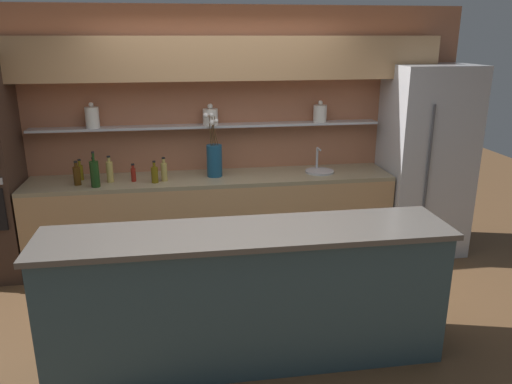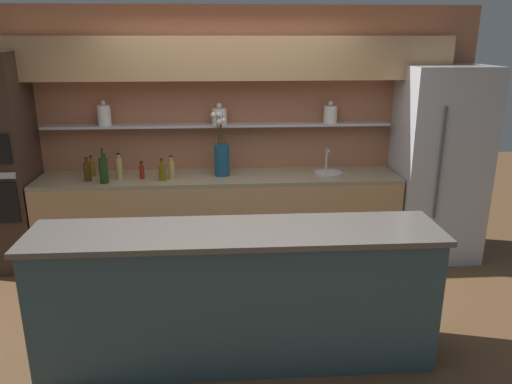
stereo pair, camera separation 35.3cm
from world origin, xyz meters
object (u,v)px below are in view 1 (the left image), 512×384
at_px(refrigerator, 425,161).
at_px(bottle_sauce_0, 133,174).
at_px(bottle_oil_6, 80,172).
at_px(bottle_wine_7, 95,174).
at_px(flower_vase, 214,157).
at_px(bottle_oil_1, 94,171).
at_px(bottle_spirit_5, 77,175).
at_px(bottle_spirit_3, 164,171).
at_px(sink_fixture, 319,170).
at_px(bottle_spirit_2, 110,171).
at_px(bottle_oil_4, 155,174).

height_order(refrigerator, bottle_sauce_0, refrigerator).
relative_size(bottle_oil_6, bottle_wine_7, 0.62).
distance_m(flower_vase, bottle_sauce_0, 0.82).
xyz_separation_m(flower_vase, bottle_sauce_0, (-0.81, -0.07, -0.12)).
distance_m(bottle_oil_1, bottle_spirit_5, 0.22).
relative_size(bottle_spirit_3, bottle_oil_6, 1.13).
height_order(sink_fixture, bottle_spirit_2, bottle_spirit_2).
relative_size(refrigerator, flower_vase, 3.06).
bearing_deg(bottle_spirit_5, bottle_oil_4, -2.51).
bearing_deg(bottle_oil_4, bottle_wine_7, -174.03).
bearing_deg(bottle_sauce_0, bottle_spirit_3, -5.70).
bearing_deg(sink_fixture, bottle_wine_7, -175.09).
xyz_separation_m(bottle_spirit_5, bottle_oil_6, (-0.00, 0.18, -0.01)).
height_order(flower_vase, bottle_wine_7, flower_vase).
bearing_deg(bottle_oil_6, bottle_wine_7, -56.03).
xyz_separation_m(bottle_oil_1, bottle_wine_7, (0.05, -0.27, 0.04)).
bearing_deg(bottle_wine_7, bottle_spirit_5, 153.63).
bearing_deg(bottle_oil_6, flower_vase, -2.98).
bearing_deg(bottle_spirit_5, bottle_sauce_0, 5.27).
xyz_separation_m(refrigerator, bottle_oil_6, (-3.60, 0.13, -0.01)).
relative_size(flower_vase, bottle_sauce_0, 3.70).
height_order(bottle_sauce_0, bottle_spirit_2, bottle_spirit_2).
xyz_separation_m(flower_vase, bottle_spirit_5, (-1.33, -0.11, -0.10)).
relative_size(sink_fixture, bottle_oil_4, 1.37).
xyz_separation_m(bottle_oil_1, bottle_oil_4, (0.61, -0.21, -0.01)).
relative_size(refrigerator, bottle_oil_6, 9.54).
relative_size(bottle_sauce_0, bottle_oil_6, 0.84).
distance_m(sink_fixture, bottle_oil_6, 2.44).
xyz_separation_m(bottle_spirit_3, bottle_wine_7, (-0.64, -0.11, 0.03)).
distance_m(refrigerator, bottle_spirit_3, 2.77).
bearing_deg(bottle_wine_7, bottle_oil_4, 5.97).
relative_size(sink_fixture, bottle_oil_1, 1.33).
height_order(bottle_oil_4, bottle_wine_7, bottle_wine_7).
bearing_deg(bottle_oil_4, sink_fixture, 4.57).
bearing_deg(refrigerator, bottle_spirit_3, -179.24).
distance_m(bottle_spirit_5, bottle_oil_6, 0.18).
bearing_deg(sink_fixture, refrigerator, -2.40).
distance_m(refrigerator, bottle_oil_4, 2.87).
height_order(sink_fixture, bottle_oil_1, sink_fixture).
relative_size(bottle_spirit_5, bottle_wine_7, 0.69).
height_order(bottle_oil_1, bottle_spirit_2, bottle_spirit_2).
bearing_deg(bottle_spirit_3, refrigerator, 0.76).
xyz_separation_m(flower_vase, bottle_oil_1, (-1.20, 0.07, -0.11)).
bearing_deg(bottle_oil_1, bottle_oil_6, 179.32).
distance_m(sink_fixture, bottle_spirit_3, 1.62).
relative_size(bottle_sauce_0, bottle_oil_1, 0.79).
relative_size(refrigerator, bottle_spirit_3, 8.44).
distance_m(refrigerator, bottle_spirit_2, 3.30).
xyz_separation_m(bottle_spirit_3, bottle_oil_6, (-0.83, 0.17, -0.02)).
bearing_deg(bottle_spirit_3, bottle_sauce_0, 174.30).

